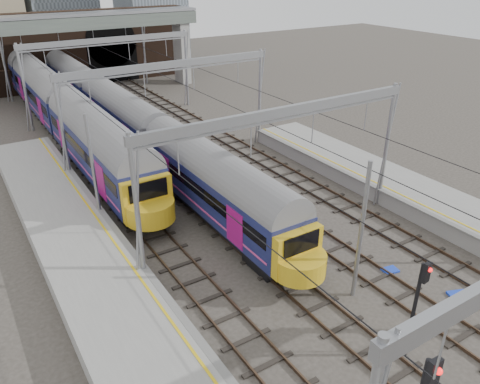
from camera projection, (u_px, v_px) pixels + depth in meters
ground at (384, 319)px, 21.04m from camera, size 160.00×160.00×0.00m
platform_left at (150, 368)px, 17.82m from camera, size 4.32×55.00×1.12m
tracks at (218, 193)px, 32.39m from camera, size 14.40×80.00×0.22m
overhead_line at (173, 80)px, 34.39m from camera, size 16.80×80.00×8.00m
retaining_wall at (82, 50)px, 59.10m from camera, size 28.00×2.75×9.00m
overbridge at (80, 32)px, 52.63m from camera, size 28.00×3.00×9.25m
train_main at (96, 97)px, 45.89m from camera, size 2.75×63.69×4.75m
train_second at (46, 93)px, 46.49m from camera, size 3.07×53.22×5.19m
signal_near_centre at (418, 298)px, 17.77m from camera, size 0.35×0.46×4.64m
equip_cover_a at (390, 270)px, 24.26m from camera, size 0.89×0.70×0.10m
equip_cover_b at (298, 211)px, 29.95m from camera, size 0.87×0.61×0.10m
equip_cover_c at (459, 295)px, 22.43m from camera, size 1.16×1.01×0.11m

